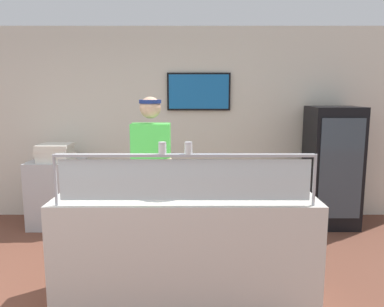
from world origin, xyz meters
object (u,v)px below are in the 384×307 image
object	(u,v)px
pepper_flake_shaker	(188,149)
parmesan_shaker	(162,149)
worker_figure	(151,173)
pizza_box_stack	(55,152)
pizza_tray	(159,193)
drink_fridge	(332,167)
pizza_server	(158,191)

from	to	relation	value
pepper_flake_shaker	parmesan_shaker	bearing A→B (deg)	180.00
worker_figure	pizza_box_stack	bearing A→B (deg)	138.16
pizza_tray	pizza_box_stack	distance (m)	2.43
pepper_flake_shaker	worker_figure	distance (m)	1.06
pizza_box_stack	worker_figure	bearing A→B (deg)	-41.84
pepper_flake_shaker	pizza_tray	bearing A→B (deg)	129.35
pizza_tray	drink_fridge	xyz separation A→B (m)	(2.16, 1.92, -0.16)
pizza_tray	pizza_box_stack	world-z (taller)	pizza_box_stack
pizza_server	pizza_box_stack	distance (m)	2.44
pizza_tray	pizza_server	distance (m)	0.03
parmesan_shaker	pepper_flake_shaker	world-z (taller)	same
pizza_server	pepper_flake_shaker	world-z (taller)	pepper_flake_shaker
pizza_tray	worker_figure	xyz separation A→B (m)	(-0.13, 0.62, 0.04)
worker_figure	drink_fridge	size ratio (longest dim) A/B	1.09
parmesan_shaker	worker_figure	distance (m)	1.01
pizza_tray	parmesan_shaker	xyz separation A→B (m)	(0.05, -0.30, 0.42)
parmesan_shaker	drink_fridge	world-z (taller)	drink_fridge
pepper_flake_shaker	worker_figure	bearing A→B (deg)	112.28
drink_fridge	pizza_box_stack	xyz separation A→B (m)	(-3.70, -0.04, 0.20)
worker_figure	drink_fridge	bearing A→B (deg)	29.78
pizza_tray	pizza_server	world-z (taller)	pizza_server
drink_fridge	pizza_box_stack	distance (m)	3.71
worker_figure	parmesan_shaker	bearing A→B (deg)	-78.83
pizza_tray	pepper_flake_shaker	distance (m)	0.57
pizza_server	drink_fridge	world-z (taller)	drink_fridge
pizza_tray	drink_fridge	bearing A→B (deg)	41.73
pizza_tray	worker_figure	world-z (taller)	worker_figure
parmesan_shaker	pizza_box_stack	xyz separation A→B (m)	(-1.59, 2.18, -0.38)
pepper_flake_shaker	drink_fridge	world-z (taller)	drink_fridge
worker_figure	pizza_tray	bearing A→B (deg)	-78.14
pizza_server	drink_fridge	size ratio (longest dim) A/B	0.17
parmesan_shaker	pizza_box_stack	size ratio (longest dim) A/B	0.20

